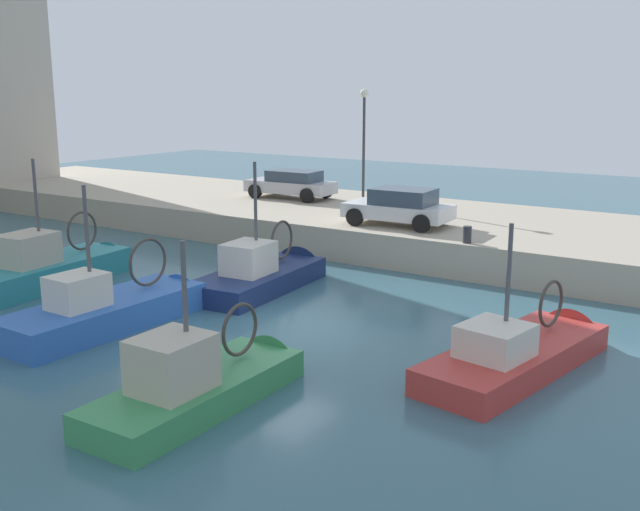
# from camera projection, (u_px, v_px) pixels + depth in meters

# --- Properties ---
(water_surface) EXTENTS (80.00, 80.00, 0.00)m
(water_surface) POSITION_uv_depth(u_px,v_px,m) (283.00, 327.00, 19.66)
(water_surface) COLOR #386070
(water_surface) RESTS_ON ground
(quay_wall) EXTENTS (9.00, 56.00, 1.20)m
(quay_wall) POSITION_uv_depth(u_px,v_px,m) (460.00, 234.00, 28.87)
(quay_wall) COLOR #ADA08C
(quay_wall) RESTS_ON ground
(fishing_boat_teal) EXTENTS (6.52, 2.48, 4.89)m
(fishing_boat_teal) POSITION_uv_depth(u_px,v_px,m) (56.00, 278.00, 24.08)
(fishing_boat_teal) COLOR teal
(fishing_boat_teal) RESTS_ON ground
(fishing_boat_red) EXTENTS (6.61, 2.85, 4.22)m
(fishing_boat_red) POSITION_uv_depth(u_px,v_px,m) (523.00, 362.00, 16.91)
(fishing_boat_red) COLOR #BC3833
(fishing_boat_red) RESTS_ON ground
(fishing_boat_navy) EXTENTS (6.00, 2.46, 4.88)m
(fishing_boat_navy) POSITION_uv_depth(u_px,v_px,m) (266.00, 282.00, 23.58)
(fishing_boat_navy) COLOR navy
(fishing_boat_navy) RESTS_ON ground
(fishing_boat_blue) EXTENTS (6.46, 2.28, 4.66)m
(fishing_boat_blue) POSITION_uv_depth(u_px,v_px,m) (116.00, 320.00, 19.87)
(fishing_boat_blue) COLOR #2D60B7
(fishing_boat_blue) RESTS_ON ground
(fishing_boat_green) EXTENTS (5.79, 2.00, 4.16)m
(fishing_boat_green) POSITION_uv_depth(u_px,v_px,m) (208.00, 392.00, 15.05)
(fishing_boat_green) COLOR #388951
(fishing_boat_green) RESTS_ON ground
(parked_car_silver) EXTENTS (2.03, 4.12, 1.26)m
(parked_car_silver) POSITION_uv_depth(u_px,v_px,m) (291.00, 184.00, 33.73)
(parked_car_silver) COLOR #B7B7BC
(parked_car_silver) RESTS_ON quay_wall
(parked_car_white) EXTENTS (2.19, 3.92, 1.35)m
(parked_car_white) POSITION_uv_depth(u_px,v_px,m) (400.00, 206.00, 27.20)
(parked_car_white) COLOR silver
(parked_car_white) RESTS_ON quay_wall
(mooring_bollard_mid) EXTENTS (0.28, 0.28, 0.55)m
(mooring_bollard_mid) POSITION_uv_depth(u_px,v_px,m) (467.00, 235.00, 24.22)
(mooring_bollard_mid) COLOR #2D2D33
(mooring_bollard_mid) RESTS_ON quay_wall
(quay_streetlamp) EXTENTS (0.36, 0.36, 4.83)m
(quay_streetlamp) POSITION_uv_depth(u_px,v_px,m) (364.00, 127.00, 32.03)
(quay_streetlamp) COLOR #38383D
(quay_streetlamp) RESTS_ON quay_wall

